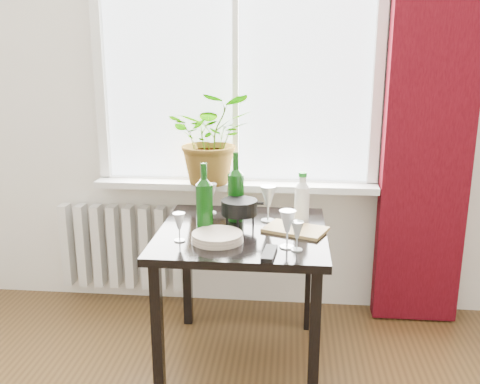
# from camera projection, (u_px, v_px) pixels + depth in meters

# --- Properties ---
(window) EXTENTS (1.72, 0.08, 1.62)m
(window) POSITION_uv_depth(u_px,v_px,m) (236.00, 55.00, 3.15)
(window) COLOR white
(window) RESTS_ON ground
(windowsill) EXTENTS (1.72, 0.20, 0.04)m
(windowsill) POSITION_uv_depth(u_px,v_px,m) (235.00, 185.00, 3.28)
(windowsill) COLOR silver
(windowsill) RESTS_ON ground
(curtain) EXTENTS (0.50, 0.12, 2.56)m
(curtain) POSITION_uv_depth(u_px,v_px,m) (431.00, 110.00, 3.03)
(curtain) COLOR #38050B
(curtain) RESTS_ON ground
(radiator) EXTENTS (0.80, 0.10, 0.55)m
(radiator) POSITION_uv_depth(u_px,v_px,m) (122.00, 247.00, 3.50)
(radiator) COLOR silver
(radiator) RESTS_ON ground
(table) EXTENTS (0.85, 0.85, 0.74)m
(table) POSITION_uv_depth(u_px,v_px,m) (242.00, 247.00, 2.74)
(table) COLOR black
(table) RESTS_ON ground
(potted_plant) EXTENTS (0.55, 0.50, 0.55)m
(potted_plant) POSITION_uv_depth(u_px,v_px,m) (212.00, 138.00, 3.17)
(potted_plant) COLOR #29771F
(potted_plant) RESTS_ON windowsill
(wine_bottle_left) EXTENTS (0.09, 0.09, 0.36)m
(wine_bottle_left) POSITION_uv_depth(u_px,v_px,m) (204.00, 197.00, 2.66)
(wine_bottle_left) COLOR #0B3B0B
(wine_bottle_left) RESTS_ON table
(wine_bottle_right) EXTENTS (0.10, 0.10, 0.38)m
(wine_bottle_right) POSITION_uv_depth(u_px,v_px,m) (236.00, 186.00, 2.83)
(wine_bottle_right) COLOR #0B3B0B
(wine_bottle_right) RESTS_ON table
(bottle_amber) EXTENTS (0.07, 0.07, 0.25)m
(bottle_amber) POSITION_uv_depth(u_px,v_px,m) (233.00, 196.00, 2.89)
(bottle_amber) COLOR #68400B
(bottle_amber) RESTS_ON table
(cleaning_bottle) EXTENTS (0.08, 0.08, 0.27)m
(cleaning_bottle) POSITION_uv_depth(u_px,v_px,m) (302.00, 197.00, 2.81)
(cleaning_bottle) COLOR white
(cleaning_bottle) RESTS_ON table
(wineglass_front_right) EXTENTS (0.09, 0.09, 0.18)m
(wineglass_front_right) POSITION_uv_depth(u_px,v_px,m) (287.00, 229.00, 2.47)
(wineglass_front_right) COLOR silver
(wineglass_front_right) RESTS_ON table
(wineglass_far_right) EXTENTS (0.07, 0.07, 0.14)m
(wineglass_far_right) POSITION_uv_depth(u_px,v_px,m) (297.00, 236.00, 2.43)
(wineglass_far_right) COLOR silver
(wineglass_far_right) RESTS_ON table
(wineglass_back_center) EXTENTS (0.10, 0.10, 0.20)m
(wineglass_back_center) POSITION_uv_depth(u_px,v_px,m) (268.00, 203.00, 2.84)
(wineglass_back_center) COLOR silver
(wineglass_back_center) RESTS_ON table
(wineglass_back_left) EXTENTS (0.08, 0.08, 0.17)m
(wineglass_back_left) POSITION_uv_depth(u_px,v_px,m) (210.00, 198.00, 2.98)
(wineglass_back_left) COLOR #B5BDC3
(wineglass_back_left) RESTS_ON table
(wineglass_front_left) EXTENTS (0.07, 0.07, 0.14)m
(wineglass_front_left) POSITION_uv_depth(u_px,v_px,m) (179.00, 227.00, 2.55)
(wineglass_front_left) COLOR silver
(wineglass_front_left) RESTS_ON table
(plate_stack) EXTENTS (0.28, 0.28, 0.04)m
(plate_stack) POSITION_uv_depth(u_px,v_px,m) (217.00, 237.00, 2.56)
(plate_stack) COLOR beige
(plate_stack) RESTS_ON table
(fondue_pot) EXTENTS (0.23, 0.21, 0.15)m
(fondue_pot) POSITION_uv_depth(u_px,v_px,m) (239.00, 214.00, 2.75)
(fondue_pot) COLOR black
(fondue_pot) RESTS_ON table
(tv_remote) EXTENTS (0.07, 0.18, 0.02)m
(tv_remote) POSITION_uv_depth(u_px,v_px,m) (269.00, 253.00, 2.39)
(tv_remote) COLOR black
(tv_remote) RESTS_ON table
(cutting_board) EXTENTS (0.35, 0.29, 0.02)m
(cutting_board) POSITION_uv_depth(u_px,v_px,m) (295.00, 229.00, 2.71)
(cutting_board) COLOR #A5864A
(cutting_board) RESTS_ON table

